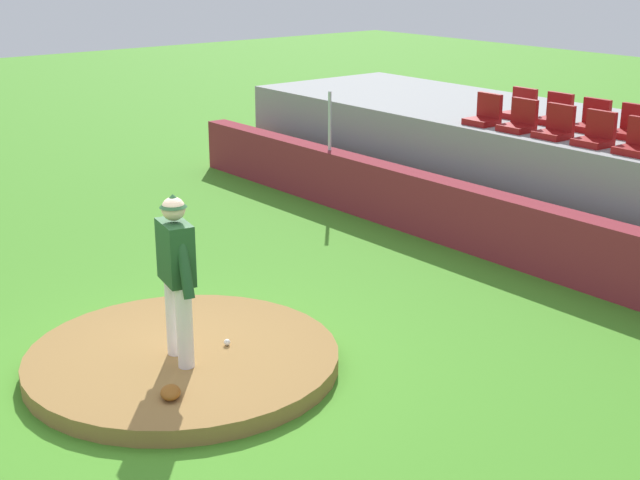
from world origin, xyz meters
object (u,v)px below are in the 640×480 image
at_px(stadium_chair_1, 520,121).
at_px(stadium_chair_0, 485,115).
at_px(fielding_glove, 171,392).
at_px(stadium_chair_4, 638,143).
at_px(pitcher, 176,266).
at_px(stadium_chair_3, 596,135).
at_px(stadium_chair_7, 556,114).
at_px(stadium_chair_2, 556,127).
at_px(stadium_chair_6, 520,109).
at_px(stadium_chair_8, 592,121).
at_px(baseball, 227,342).
at_px(stadium_chair_9, 631,127).

bearing_deg(stadium_chair_1, stadium_chair_0, 0.49).
xyz_separation_m(fielding_glove, stadium_chair_4, (0.22, 7.46, 1.56)).
bearing_deg(fielding_glove, pitcher, 172.70).
bearing_deg(stadium_chair_1, stadium_chair_3, -179.50).
relative_size(pitcher, stadium_chair_3, 3.70).
bearing_deg(stadium_chair_1, stadium_chair_7, -88.61).
distance_m(stadium_chair_0, stadium_chair_1, 0.72).
distance_m(stadium_chair_2, stadium_chair_6, 1.68).
height_order(stadium_chair_6, stadium_chair_7, same).
height_order(stadium_chair_3, stadium_chair_6, same).
relative_size(fielding_glove, stadium_chair_8, 0.60).
distance_m(fielding_glove, stadium_chair_3, 7.65).
bearing_deg(stadium_chair_6, stadium_chair_1, 128.99).
relative_size(stadium_chair_6, stadium_chair_8, 1.00).
xyz_separation_m(baseball, stadium_chair_8, (-0.49, 7.24, 1.58)).
height_order(stadium_chair_1, stadium_chair_8, same).
bearing_deg(stadium_chair_1, baseball, 100.78).
xyz_separation_m(fielding_glove, stadium_chair_1, (-1.89, 7.46, 1.56)).
xyz_separation_m(stadium_chair_3, stadium_chair_8, (-0.69, 0.88, 0.00)).
height_order(fielding_glove, stadium_chair_6, stadium_chair_6).
relative_size(stadium_chair_3, stadium_chair_4, 1.00).
bearing_deg(stadium_chair_0, pitcher, 105.53).
bearing_deg(stadium_chair_9, stadium_chair_3, 90.55).
distance_m(stadium_chair_3, stadium_chair_4, 0.71).
distance_m(stadium_chair_1, stadium_chair_7, 0.94).
relative_size(stadium_chair_4, stadium_chair_7, 1.00).
xyz_separation_m(pitcher, stadium_chair_6, (-1.94, 7.85, 0.55)).
relative_size(stadium_chair_6, stadium_chair_7, 1.00).
bearing_deg(stadium_chair_7, pitcher, 98.90).
xyz_separation_m(stadium_chair_3, stadium_chair_9, (-0.01, 0.91, 0.00)).
bearing_deg(fielding_glove, stadium_chair_4, 118.26).
bearing_deg(stadium_chair_8, baseball, 93.91).
bearing_deg(baseball, stadium_chair_1, 100.78).
relative_size(stadium_chair_0, stadium_chair_9, 1.00).
distance_m(stadium_chair_1, stadium_chair_4, 2.12).
bearing_deg(stadium_chair_3, stadium_chair_6, -22.67).
bearing_deg(stadium_chair_0, stadium_chair_3, -179.50).
bearing_deg(baseball, fielding_glove, -58.36).
distance_m(pitcher, stadium_chair_0, 7.22).
xyz_separation_m(stadium_chair_0, stadium_chair_4, (2.83, 0.00, 0.00)).
distance_m(stadium_chair_2, stadium_chair_9, 1.15).
height_order(baseball, stadium_chair_9, stadium_chair_9).
bearing_deg(pitcher, baseball, 102.00).
height_order(baseball, stadium_chair_6, stadium_chair_6).
height_order(stadium_chair_0, stadium_chair_8, same).
xyz_separation_m(baseball, stadium_chair_0, (-1.93, 6.34, 1.58)).
height_order(baseball, fielding_glove, fielding_glove).
height_order(pitcher, stadium_chair_7, stadium_chair_7).
distance_m(stadium_chair_7, stadium_chair_9, 1.42).
bearing_deg(stadium_chair_2, baseball, 94.67).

